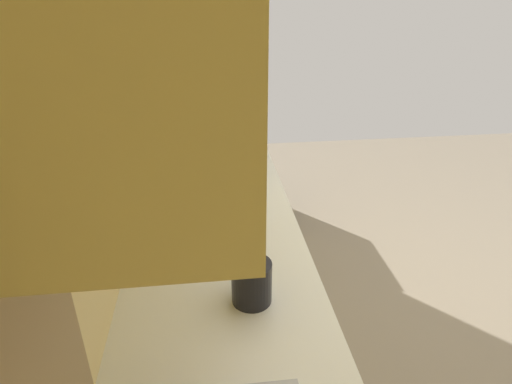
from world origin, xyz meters
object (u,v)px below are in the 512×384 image
Objects in this scene: bowl at (223,127)px; oven_range at (212,157)px; kettle at (252,282)px; microwave at (206,138)px.

oven_range is at bearing 6.68° from bowl.
kettle is (-1.61, 0.00, 0.04)m from bowl.
oven_range is 8.35× the size of bowl.
oven_range is 6.61× the size of kettle.
microwave reaches higher than kettle.
microwave is 2.81× the size of kettle.
oven_range is 1.35m from microwave.
oven_range is 2.35× the size of microwave.
bowl is 1.61m from kettle.
oven_range reaches higher than bowl.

